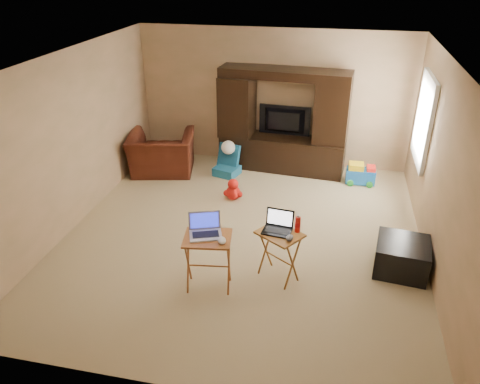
% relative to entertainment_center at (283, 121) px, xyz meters
% --- Properties ---
extents(floor, '(5.50, 5.50, 0.00)m').
position_rel_entertainment_center_xyz_m(floor, '(-0.24, -2.43, -0.94)').
color(floor, '#C6B189').
rests_on(floor, ground).
extents(ceiling, '(5.50, 5.50, 0.00)m').
position_rel_entertainment_center_xyz_m(ceiling, '(-0.24, -2.43, 1.56)').
color(ceiling, silver).
rests_on(ceiling, ground).
extents(wall_back, '(5.00, 0.00, 5.00)m').
position_rel_entertainment_center_xyz_m(wall_back, '(-0.24, 0.32, 0.31)').
color(wall_back, tan).
rests_on(wall_back, ground).
extents(wall_front, '(5.00, 0.00, 5.00)m').
position_rel_entertainment_center_xyz_m(wall_front, '(-0.24, -5.18, 0.31)').
color(wall_front, tan).
rests_on(wall_front, ground).
extents(wall_left, '(0.00, 5.50, 5.50)m').
position_rel_entertainment_center_xyz_m(wall_left, '(-2.74, -2.43, 0.31)').
color(wall_left, tan).
rests_on(wall_left, ground).
extents(wall_right, '(0.00, 5.50, 5.50)m').
position_rel_entertainment_center_xyz_m(wall_right, '(2.26, -2.43, 0.31)').
color(wall_right, tan).
rests_on(wall_right, ground).
extents(window_pane, '(0.00, 1.20, 1.20)m').
position_rel_entertainment_center_xyz_m(window_pane, '(2.24, -0.88, 0.46)').
color(window_pane, white).
rests_on(window_pane, ground).
extents(window_frame, '(0.06, 1.14, 1.34)m').
position_rel_entertainment_center_xyz_m(window_frame, '(2.22, -0.88, 0.46)').
color(window_frame, white).
rests_on(window_frame, ground).
extents(entertainment_center, '(2.33, 0.76, 1.87)m').
position_rel_entertainment_center_xyz_m(entertainment_center, '(0.00, 0.00, 0.00)').
color(entertainment_center, black).
rests_on(entertainment_center, floor).
extents(television, '(0.96, 0.18, 0.55)m').
position_rel_entertainment_center_xyz_m(television, '(-0.00, 0.08, -0.04)').
color(television, black).
rests_on(television, entertainment_center).
extents(recliner, '(1.33, 1.22, 0.74)m').
position_rel_entertainment_center_xyz_m(recliner, '(-2.13, -0.61, -0.56)').
color(recliner, '#4D1C10').
rests_on(recliner, floor).
extents(child_rocker, '(0.53, 0.57, 0.55)m').
position_rel_entertainment_center_xyz_m(child_rocker, '(-0.94, -0.49, -0.66)').
color(child_rocker, '#16577D').
rests_on(child_rocker, floor).
extents(plush_toy, '(0.33, 0.28, 0.37)m').
position_rel_entertainment_center_xyz_m(plush_toy, '(-0.62, -1.39, -0.75)').
color(plush_toy, red).
rests_on(plush_toy, floor).
extents(push_toy, '(0.51, 0.37, 0.38)m').
position_rel_entertainment_center_xyz_m(push_toy, '(1.44, -0.35, -0.74)').
color(push_toy, blue).
rests_on(push_toy, floor).
extents(ottoman, '(0.71, 0.71, 0.41)m').
position_rel_entertainment_center_xyz_m(ottoman, '(1.91, -2.83, -0.73)').
color(ottoman, black).
rests_on(ottoman, floor).
extents(tray_table_left, '(0.61, 0.51, 0.71)m').
position_rel_entertainment_center_xyz_m(tray_table_left, '(-0.40, -3.67, -0.58)').
color(tray_table_left, '#A95529').
rests_on(tray_table_left, floor).
extents(tray_table_right, '(0.64, 0.61, 0.65)m').
position_rel_entertainment_center_xyz_m(tray_table_right, '(0.40, -3.31, -0.61)').
color(tray_table_right, '#9C6225').
rests_on(tray_table_right, floor).
extents(laptop_left, '(0.46, 0.41, 0.24)m').
position_rel_entertainment_center_xyz_m(laptop_left, '(-0.43, -3.64, -0.10)').
color(laptop_left, '#AEAEB3').
rests_on(laptop_left, tray_table_left).
extents(laptop_right, '(0.37, 0.32, 0.24)m').
position_rel_entertainment_center_xyz_m(laptop_right, '(0.36, -3.29, -0.16)').
color(laptop_right, black).
rests_on(laptop_right, tray_table_right).
extents(mouse_left, '(0.14, 0.17, 0.06)m').
position_rel_entertainment_center_xyz_m(mouse_left, '(-0.21, -3.74, -0.19)').
color(mouse_left, white).
rests_on(mouse_left, tray_table_left).
extents(mouse_right, '(0.11, 0.15, 0.05)m').
position_rel_entertainment_center_xyz_m(mouse_right, '(0.53, -3.43, -0.26)').
color(mouse_right, '#46474C').
rests_on(mouse_right, tray_table_right).
extents(water_bottle, '(0.06, 0.06, 0.20)m').
position_rel_entertainment_center_xyz_m(water_bottle, '(0.60, -3.23, -0.18)').
color(water_bottle, red).
rests_on(water_bottle, tray_table_right).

